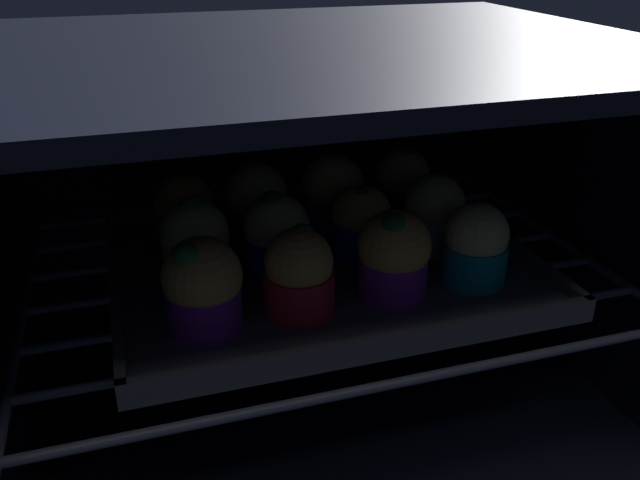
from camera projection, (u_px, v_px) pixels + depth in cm
name	position (u px, v px, depth cm)	size (l,w,h in cm)	color
oven_cavity	(304.00, 221.00, 67.61)	(59.00, 47.00, 37.00)	black
oven_rack	(316.00, 269.00, 65.42)	(54.80, 42.00, 0.80)	#444756
baking_tray	(320.00, 265.00, 63.85)	(38.78, 30.85, 2.20)	#4C4C51
muffin_row0_col0	(203.00, 286.00, 51.55)	(6.30, 6.30, 7.89)	#7A238C
muffin_row0_col1	(299.00, 273.00, 53.92)	(5.89, 5.89, 7.53)	red
muffin_row0_col2	(394.00, 256.00, 56.07)	(6.24, 6.24, 8.22)	#7A238C
muffin_row0_col3	(475.00, 245.00, 58.69)	(5.89, 5.89, 7.41)	#0C8C84
muffin_row1_col0	(196.00, 242.00, 58.75)	(6.10, 6.10, 8.11)	silver
muffin_row1_col1	(277.00, 234.00, 60.84)	(6.11, 6.11, 7.73)	#1928B7
muffin_row1_col2	(361.00, 223.00, 63.63)	(5.89, 5.89, 7.07)	#1928B7
muffin_row1_col3	(433.00, 213.00, 64.86)	(5.90, 5.90, 7.63)	silver
muffin_row2_col0	(185.00, 212.00, 65.67)	(5.89, 5.89, 7.47)	#7A238C
muffin_row2_col1	(257.00, 201.00, 67.54)	(6.33, 6.33, 7.93)	#1928B7
muffin_row2_col2	(333.00, 192.00, 69.58)	(6.38, 6.38, 7.89)	#7A238C
muffin_row2_col3	(402.00, 184.00, 72.05)	(5.95, 5.95, 7.82)	#1928B7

